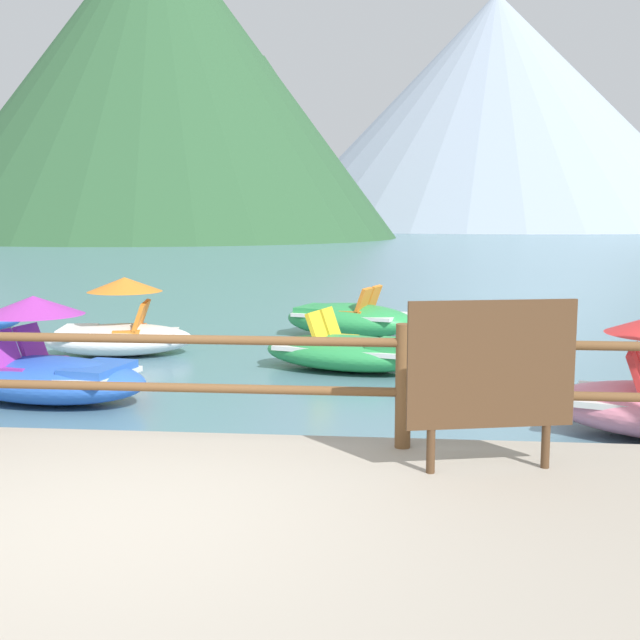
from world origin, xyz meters
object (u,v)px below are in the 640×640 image
object	(u,v)px
sign_board	(491,367)
pedal_boat_7	(348,352)
pedal_boat_0	(349,319)
pedal_boat_5	(119,330)
pedal_boat_2	(45,368)

from	to	relation	value
sign_board	pedal_boat_7	size ratio (longest dim) A/B	0.45
pedal_boat_0	sign_board	bearing A→B (deg)	-80.15
pedal_boat_0	pedal_boat_5	bearing A→B (deg)	-148.06
pedal_boat_0	pedal_boat_5	distance (m)	4.03
sign_board	pedal_boat_0	bearing A→B (deg)	99.85
pedal_boat_0	pedal_boat_5	size ratio (longest dim) A/B	1.08
pedal_boat_2	pedal_boat_0	bearing A→B (deg)	57.98
pedal_boat_0	pedal_boat_2	size ratio (longest dim) A/B	0.98
pedal_boat_2	sign_board	bearing A→B (deg)	-34.67
pedal_boat_0	pedal_boat_5	world-z (taller)	pedal_boat_5
sign_board	pedal_boat_0	world-z (taller)	sign_board
sign_board	pedal_boat_0	distance (m)	8.54
pedal_boat_2	pedal_boat_5	xyz separation A→B (m)	(-0.20, 3.02, -0.00)
pedal_boat_2	pedal_boat_7	size ratio (longest dim) A/B	1.01
sign_board	pedal_boat_5	xyz separation A→B (m)	(-4.87, 6.25, -0.74)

